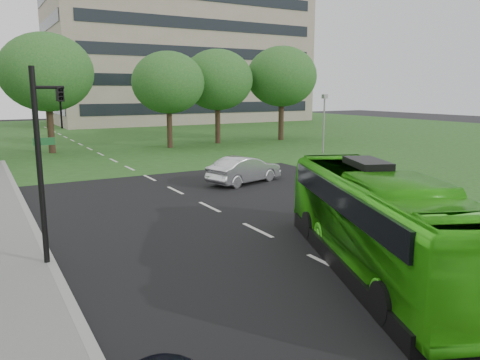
{
  "coord_description": "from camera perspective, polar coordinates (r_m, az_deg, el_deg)",
  "views": [
    {
      "loc": [
        -8.71,
        -11.98,
        5.05
      ],
      "look_at": [
        0.19,
        3.63,
        1.6
      ],
      "focal_mm": 35.0,
      "sensor_mm": 36.0,
      "label": 1
    }
  ],
  "objects": [
    {
      "name": "ground",
      "position": [
        15.65,
        6.06,
        -8.02
      ],
      "size": [
        160.0,
        160.0,
        0.0
      ],
      "primitive_type": "plane",
      "color": "black",
      "rests_on": "ground"
    },
    {
      "name": "street_surfaces",
      "position": [
        36.07,
        -16.04,
        2.44
      ],
      "size": [
        120.0,
        120.0,
        0.15
      ],
      "color": "black",
      "rests_on": "ground"
    },
    {
      "name": "office_building",
      "position": [
        80.39,
        -7.41,
        16.1
      ],
      "size": [
        40.1,
        20.1,
        25.0
      ],
      "color": "gray",
      "rests_on": "ground"
    },
    {
      "name": "tree_park_b",
      "position": [
        41.06,
        -22.53,
        12.02
      ],
      "size": [
        7.3,
        7.3,
        9.57
      ],
      "color": "black",
      "rests_on": "ground"
    },
    {
      "name": "tree_park_c",
      "position": [
        42.13,
        -8.74,
        11.65
      ],
      "size": [
        6.34,
        6.34,
        8.42
      ],
      "color": "black",
      "rests_on": "ground"
    },
    {
      "name": "tree_park_d",
      "position": [
        45.31,
        -2.78,
        12.08
      ],
      "size": [
        6.73,
        6.73,
        8.9
      ],
      "color": "black",
      "rests_on": "ground"
    },
    {
      "name": "tree_park_e",
      "position": [
        48.62,
        5.11,
        12.44
      ],
      "size": [
        7.09,
        7.09,
        9.45
      ],
      "color": "black",
      "rests_on": "ground"
    },
    {
      "name": "bus",
      "position": [
        13.81,
        16.55,
        -4.87
      ],
      "size": [
        6.06,
        10.28,
        2.82
      ],
      "primitive_type": "imported",
      "rotation": [
        0.0,
        0.0,
        -0.39
      ],
      "color": "#36BB15",
      "rests_on": "ground"
    },
    {
      "name": "sedan",
      "position": [
        25.8,
        0.55,
        1.26
      ],
      "size": [
        4.79,
        2.83,
        1.49
      ],
      "primitive_type": "imported",
      "rotation": [
        0.0,
        0.0,
        1.87
      ],
      "color": "silver",
      "rests_on": "ground"
    },
    {
      "name": "traffic_light",
      "position": [
        14.18,
        -22.66,
        3.15
      ],
      "size": [
        0.92,
        0.27,
        5.7
      ],
      "rotation": [
        0.0,
        0.0,
        0.24
      ],
      "color": "black",
      "rests_on": "ground"
    },
    {
      "name": "camera_pole",
      "position": [
        38.64,
        10.22,
        7.75
      ],
      "size": [
        0.44,
        0.4,
        4.75
      ],
      "rotation": [
        0.0,
        0.0,
        -0.18
      ],
      "color": "gray",
      "rests_on": "ground"
    }
  ]
}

